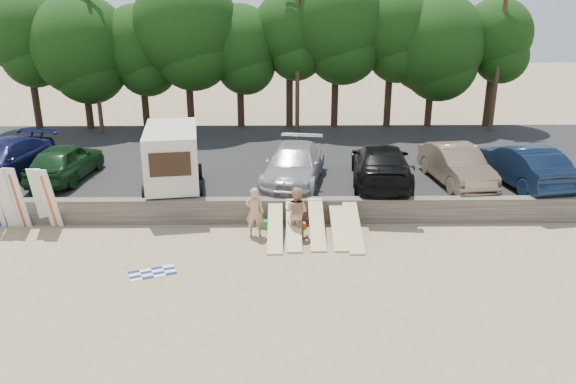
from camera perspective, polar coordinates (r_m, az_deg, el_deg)
name	(u,v)px	position (r m, az deg, el deg)	size (l,w,h in m)	color
ground	(253,254)	(19.92, -3.56, -6.34)	(120.00, 120.00, 0.00)	tan
seawall	(256,210)	(22.48, -3.23, -1.88)	(44.00, 0.50, 1.00)	#6B6356
parking_lot	(262,162)	(29.63, -2.64, 3.09)	(44.00, 14.50, 0.70)	#282828
treeline	(255,35)	(35.46, -3.34, 15.61)	(33.35, 6.85, 9.50)	#382616
utility_poles	(298,53)	(34.11, 0.97, 13.93)	(25.80, 0.26, 9.00)	#473321
box_trailer	(172,156)	(24.29, -11.69, 3.62)	(2.92, 4.51, 2.70)	beige
car_0	(2,161)	(28.47, -27.09, 2.83)	(2.45, 6.02, 1.75)	#12153F
car_1	(65,162)	(27.29, -21.70, 2.89)	(1.99, 4.94, 1.68)	#123216
car_2	(294,165)	(24.83, 0.59, 2.75)	(2.35, 5.79, 1.68)	#9F9FA4
car_3	(381,164)	(25.09, 9.40, 2.79)	(2.49, 6.13, 1.78)	black
car_4	(456,165)	(25.93, 16.74, 2.64)	(1.78, 5.11, 1.68)	#7A644E
car_5	(523,165)	(26.73, 22.75, 2.57)	(1.91, 5.48, 1.81)	#0E1C32
surfboard_upright_1	(6,198)	(24.09, -26.76, -0.57)	(0.50, 0.06, 2.60)	white
surfboard_upright_2	(17,198)	(23.88, -25.81, -0.57)	(0.50, 0.06, 2.60)	white
surfboard_upright_3	(41,197)	(23.65, -23.84, -0.51)	(0.50, 0.06, 2.60)	white
surfboard_upright_4	(49,199)	(23.36, -23.12, -0.64)	(0.50, 0.06, 2.60)	white
surfboard_low_0	(275,227)	(20.95, -1.32, -3.60)	(0.56, 3.00, 0.07)	#D1C683
surfboard_low_1	(294,225)	(21.04, 0.58, -3.32)	(0.56, 3.00, 0.07)	#D1C683
surfboard_low_2	(317,224)	(21.12, 2.94, -3.23)	(0.56, 3.00, 0.07)	#D1C683
surfboard_low_3	(339,225)	(21.25, 5.16, -3.38)	(0.56, 3.00, 0.07)	#D1C683
surfboard_low_4	(353,227)	(21.06, 6.63, -3.56)	(0.56, 3.00, 0.07)	#D1C683
beachgoer_a	(255,212)	(21.04, -3.41, -2.04)	(0.70, 0.46, 1.93)	tan
beachgoer_b	(296,212)	(20.96, 0.84, -2.06)	(0.95, 0.74, 1.95)	tan
cooler	(264,224)	(22.04, -2.44, -3.27)	(0.38, 0.30, 0.32)	green
gear_bag	(302,225)	(22.02, 1.41, -3.41)	(0.30, 0.25, 0.22)	orange
beach_towel	(152,273)	(19.15, -13.61, -7.99)	(1.50, 1.50, 0.00)	white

